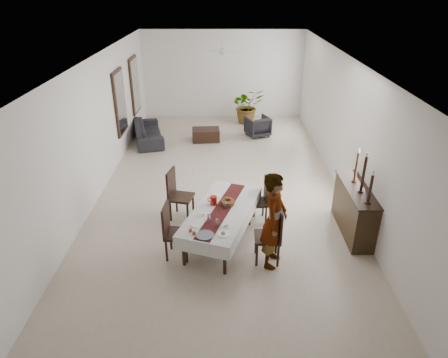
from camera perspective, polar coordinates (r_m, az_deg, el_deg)
floor at (r=10.29m, az=-0.39°, el=-1.12°), size 6.00×12.00×0.00m
ceiling at (r=9.24m, az=-0.46°, el=16.71°), size 6.00×12.00×0.02m
wall_back at (r=15.44m, az=-0.17°, el=14.71°), size 6.00×0.02×3.20m
wall_front at (r=4.46m, az=-1.31°, el=-19.18°), size 6.00×0.02×3.20m
wall_left at (r=10.14m, az=-17.77°, el=6.99°), size 0.02×12.00×3.20m
wall_right at (r=10.07m, az=17.04°, el=6.97°), size 0.02×12.00×3.20m
dining_table_top at (r=7.98m, az=-0.29°, el=-4.57°), size 1.54×2.36×0.05m
table_leg_fl at (r=7.50m, az=-5.81°, el=-10.19°), size 0.08×0.08×0.64m
table_leg_fr at (r=7.26m, az=0.11°, el=-11.44°), size 0.08×0.08×0.64m
table_leg_bl at (r=9.11m, az=-0.58°, el=-2.79°), size 0.08×0.08×0.64m
table_leg_br at (r=8.92m, az=4.30°, el=-3.57°), size 0.08×0.08×0.64m
tablecloth_top at (r=7.97m, az=-0.29°, el=-4.40°), size 1.75×2.56×0.01m
tablecloth_drape_left at (r=8.20m, az=-3.82°, el=-4.58°), size 0.74×2.23×0.27m
tablecloth_drape_right at (r=7.91m, az=3.39°, el=-5.84°), size 0.74×2.23×0.27m
tablecloth_drape_near at (r=7.13m, az=-3.33°, el=-9.92°), size 1.02×0.34×0.27m
tablecloth_drape_far at (r=9.00m, az=2.09°, el=-1.48°), size 1.02×0.34×0.27m
table_runner at (r=7.96m, az=-0.29°, el=-4.36°), size 1.01×2.26×0.00m
red_pitcher at (r=8.09m, az=-1.51°, el=-3.08°), size 0.17×0.17×0.18m
pitcher_handle at (r=8.12m, az=-2.02°, el=-3.00°), size 0.11×0.05×0.11m
wine_glass_near at (r=7.42m, az=-0.95°, el=-6.23°), size 0.06×0.06×0.15m
wine_glass_mid at (r=7.55m, az=-2.16°, el=-5.61°), size 0.06×0.06×0.15m
wine_glass_far at (r=7.95m, az=0.13°, el=-3.79°), size 0.06×0.06×0.15m
teacup_right at (r=7.44m, az=0.37°, el=-6.59°), size 0.08×0.08×0.05m
saucer_right at (r=7.45m, az=0.37°, el=-6.73°), size 0.14×0.14×0.01m
teacup_left at (r=7.77m, az=-2.95°, el=-5.01°), size 0.08×0.08×0.05m
saucer_left at (r=7.79m, az=-2.95°, el=-5.15°), size 0.14×0.14×0.01m
plate_near_right at (r=7.23m, az=-0.10°, el=-7.89°), size 0.22×0.22×0.01m
bread_near_right at (r=7.21m, az=-0.10°, el=-7.73°), size 0.08×0.08×0.08m
plate_near_left at (r=7.50m, az=-3.95°, el=-6.53°), size 0.22×0.22×0.01m
plate_far_left at (r=8.45m, az=-1.07°, el=-2.35°), size 0.22×0.22×0.01m
serving_tray at (r=7.20m, az=-2.74°, el=-8.02°), size 0.33×0.33×0.02m
jam_jar_a at (r=7.23m, az=-4.31°, el=-7.68°), size 0.06×0.06×0.07m
jam_jar_b at (r=7.30m, az=-4.82°, el=-7.32°), size 0.06×0.06×0.07m
fruit_basket at (r=8.11m, az=0.53°, el=-3.36°), size 0.27×0.27×0.09m
fruit_red at (r=8.09m, az=0.76°, el=-2.91°), size 0.08×0.08×0.08m
fruit_green at (r=8.11m, az=0.35°, el=-2.81°), size 0.07×0.07×0.07m
chair_right_near_seat at (r=7.53m, az=6.23°, el=-8.30°), size 0.49×0.49×0.05m
chair_right_near_leg_fl at (r=7.55m, az=7.74°, el=-10.81°), size 0.05×0.05×0.48m
chair_right_near_leg_fr at (r=7.86m, az=7.48°, el=-9.07°), size 0.05×0.05×0.48m
chair_right_near_leg_bl at (r=7.51m, az=4.70°, el=-10.81°), size 0.05×0.05×0.48m
chair_right_near_leg_br at (r=7.83m, az=4.58°, el=-9.06°), size 0.05×0.05×0.48m
chair_right_near_back at (r=7.37m, az=8.05°, el=-6.21°), size 0.06×0.48×0.61m
chair_right_far_seat at (r=8.71m, az=4.73°, el=-3.34°), size 0.47×0.47×0.05m
chair_right_far_leg_fl at (r=8.72m, az=6.01°, el=-5.23°), size 0.05×0.05×0.43m
chair_right_far_leg_fr at (r=9.01m, az=5.60°, el=-4.04°), size 0.05×0.05×0.43m
chair_right_far_leg_bl at (r=8.66m, az=3.70°, el=-5.35°), size 0.05×0.05×0.43m
chair_right_far_leg_br at (r=8.96m, az=3.37°, el=-4.16°), size 0.05×0.05×0.43m
chair_right_far_back at (r=8.61m, az=6.09°, el=-1.57°), size 0.08×0.43×0.55m
chair_left_near_seat at (r=7.65m, az=-6.62°, el=-7.85°), size 0.51×0.51×0.05m
chair_left_near_leg_fl at (r=7.98m, az=-7.61°, el=-8.51°), size 0.05×0.05×0.46m
chair_left_near_leg_fr at (r=7.68m, az=-8.22°, el=-10.14°), size 0.05×0.05×0.46m
chair_left_near_leg_bl at (r=7.91m, az=-4.88°, el=-8.70°), size 0.05×0.05×0.46m
chair_left_near_leg_br at (r=7.61m, az=-5.37°, el=-10.36°), size 0.05×0.05×0.46m
chair_left_near_back at (r=7.52m, az=-8.34°, el=-5.74°), size 0.08×0.47×0.59m
chair_left_far_seat at (r=8.82m, az=-6.11°, el=-2.62°), size 0.58×0.58×0.05m
chair_left_far_leg_fl at (r=9.18m, az=-6.79°, el=-3.34°), size 0.06×0.06×0.48m
chair_left_far_leg_fr at (r=8.86m, az=-7.66°, el=-4.57°), size 0.06×0.06×0.48m
chair_left_far_leg_bl at (r=9.06m, az=-4.44°, el=-3.64°), size 0.06×0.06×0.48m
chair_left_far_leg_br at (r=8.74m, az=-5.22°, el=-4.91°), size 0.06×0.06×0.48m
chair_left_far_back at (r=8.74m, az=-7.57°, el=-0.56°), size 0.15×0.48×0.62m
woman at (r=7.23m, az=7.18°, el=-5.91°), size 0.64×0.78×1.86m
sideboard_body at (r=8.72m, az=18.10°, el=-4.33°), size 0.45×1.67×1.00m
sideboard_top at (r=8.48m, az=18.58°, el=-1.32°), size 0.49×1.74×0.03m
candlestick_near_base at (r=7.95m, az=19.86°, el=-3.18°), size 0.11×0.11×0.03m
candlestick_near_shaft at (r=7.82m, az=20.19°, el=-1.30°), size 0.06×0.06×0.56m
candlestick_near_candle at (r=7.68m, az=20.56°, el=0.83°), size 0.04×0.04×0.09m
candlestick_mid_base at (r=8.32m, az=18.94°, el=-1.66°), size 0.11×0.11×0.03m
candlestick_mid_shaft at (r=8.16m, az=19.33°, el=0.68°), size 0.06×0.06×0.72m
candlestick_mid_candle at (r=8.00m, az=19.76°, el=3.30°), size 0.04×0.04×0.09m
candlestick_far_base at (r=8.70m, az=18.10°, el=-0.27°), size 0.11×0.11×0.03m
candlestick_far_shaft at (r=8.56m, az=18.40°, el=1.65°), size 0.06×0.06×0.61m
candlestick_far_candle at (r=8.43m, az=18.74°, el=3.81°), size 0.04×0.04×0.09m
sofa at (r=13.41m, az=-10.78°, el=6.63°), size 1.33×2.24×0.61m
armchair at (r=13.67m, az=4.82°, el=7.52°), size 0.94×0.95×0.67m
coffee_table at (r=13.26m, az=-2.61°, el=6.33°), size 0.93×0.66×0.40m
potted_plant at (r=14.91m, az=3.34°, el=10.42°), size 1.39×1.29×1.27m
mirror_frame_near at (r=12.14m, az=-14.66°, el=10.54°), size 0.06×1.05×1.85m
mirror_glass_near at (r=12.13m, az=-14.50°, el=10.55°), size 0.01×0.90×1.70m
mirror_frame_far at (r=14.12m, az=-12.65°, el=12.95°), size 0.06×1.05×1.85m
mirror_glass_far at (r=14.11m, az=-12.51°, el=12.96°), size 0.01×0.90×1.70m
fan_rod at (r=12.22m, az=-0.29°, el=18.68°), size 0.04×0.04×0.20m
fan_hub at (r=12.25m, az=-0.29°, el=17.75°), size 0.16×0.16×0.08m
fan_blade_n at (r=12.60m, az=-0.27°, el=18.00°), size 0.10×0.55×0.01m
fan_blade_s at (r=11.91m, az=-0.30°, el=17.49°), size 0.10×0.55×0.01m
fan_blade_e at (r=12.25m, az=1.43°, el=17.75°), size 0.55×0.10×0.01m
fan_blade_w at (r=12.26m, az=-2.00°, el=17.75°), size 0.55×0.10×0.01m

